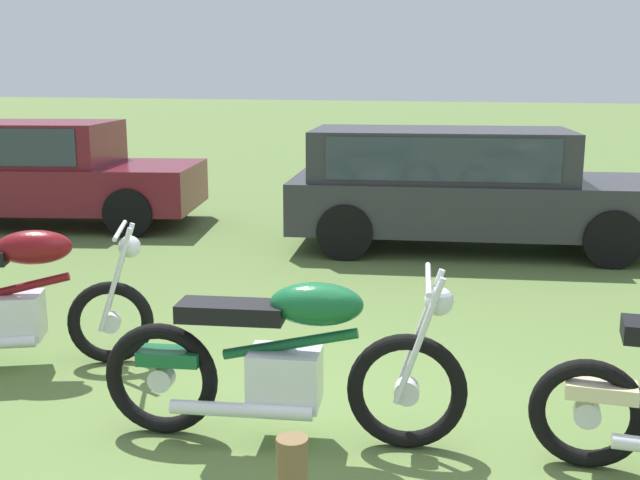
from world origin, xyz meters
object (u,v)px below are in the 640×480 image
car_charcoal (456,179)px  car_burgundy (29,168)px  motorcycle_maroon (12,301)px  motorcycle_green (285,361)px

car_charcoal → car_burgundy: bearing=172.7°
motorcycle_maroon → car_charcoal: size_ratio=0.40×
car_burgundy → car_charcoal: bearing=-11.6°
motorcycle_maroon → motorcycle_green: bearing=-37.6°
motorcycle_green → car_charcoal: (0.04, 5.40, 0.35)m
car_burgundy → motorcycle_green: bearing=-56.4°
motorcycle_green → car_burgundy: bearing=127.7°
motorcycle_maroon → motorcycle_green: 2.27m
motorcycle_maroon → car_burgundy: bearing=101.1°
motorcycle_green → car_burgundy: (-5.82, 4.95, 0.32)m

